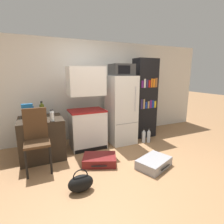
# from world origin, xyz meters

# --- Properties ---
(ground_plane) EXTENTS (24.00, 24.00, 0.00)m
(ground_plane) POSITION_xyz_m (0.00, 0.00, 0.00)
(ground_plane) COLOR #A3754C
(wall_back) EXTENTS (6.40, 0.10, 2.41)m
(wall_back) POSITION_xyz_m (0.20, 2.00, 1.21)
(wall_back) COLOR silver
(wall_back) RESTS_ON ground_plane
(side_table) EXTENTS (0.81, 0.75, 0.79)m
(side_table) POSITION_xyz_m (-1.26, 1.23, 0.39)
(side_table) COLOR #2D2319
(side_table) RESTS_ON ground_plane
(kitchen_hutch) EXTENTS (0.76, 0.57, 1.77)m
(kitchen_hutch) POSITION_xyz_m (-0.31, 1.32, 0.81)
(kitchen_hutch) COLOR white
(kitchen_hutch) RESTS_ON ground_plane
(refrigerator) EXTENTS (0.59, 0.64, 1.58)m
(refrigerator) POSITION_xyz_m (0.52, 1.29, 0.79)
(refrigerator) COLOR silver
(refrigerator) RESTS_ON ground_plane
(microwave) EXTENTS (0.49, 0.44, 0.26)m
(microwave) POSITION_xyz_m (0.52, 1.29, 1.71)
(microwave) COLOR #333333
(microwave) RESTS_ON refrigerator
(bookshelf) EXTENTS (0.56, 0.38, 1.99)m
(bookshelf) POSITION_xyz_m (1.26, 1.42, 1.00)
(bookshelf) COLOR black
(bookshelf) RESTS_ON ground_plane
(bottle_blue_soda) EXTENTS (0.06, 0.06, 0.25)m
(bottle_blue_soda) POSITION_xyz_m (-1.38, 1.46, 0.90)
(bottle_blue_soda) COLOR #1E47A3
(bottle_blue_soda) RESTS_ON side_table
(bottle_clear_short) EXTENTS (0.07, 0.07, 0.21)m
(bottle_clear_short) POSITION_xyz_m (-1.07, 0.93, 0.88)
(bottle_clear_short) COLOR silver
(bottle_clear_short) RESTS_ON side_table
(bottle_olive_oil) EXTENTS (0.09, 0.09, 0.29)m
(bottle_olive_oil) POSITION_xyz_m (-1.20, 1.46, 0.91)
(bottle_olive_oil) COLOR #566619
(bottle_olive_oil) RESTS_ON side_table
(bottle_ketchup_red) EXTENTS (0.09, 0.09, 0.21)m
(bottle_ketchup_red) POSITION_xyz_m (-1.25, 1.01, 0.88)
(bottle_ketchup_red) COLOR #AD1914
(bottle_ketchup_red) RESTS_ON side_table
(cereal_box) EXTENTS (0.19, 0.07, 0.30)m
(cereal_box) POSITION_xyz_m (-1.46, 1.19, 0.94)
(cereal_box) COLOR #1E66A8
(cereal_box) RESTS_ON side_table
(chair) EXTENTS (0.41, 0.41, 1.06)m
(chair) POSITION_xyz_m (-1.35, 0.78, 0.62)
(chair) COLOR black
(chair) RESTS_ON ground_plane
(suitcase_large_flat) EXTENTS (0.71, 0.62, 0.15)m
(suitcase_large_flat) POSITION_xyz_m (-0.33, 0.49, 0.08)
(suitcase_large_flat) COLOR maroon
(suitcase_large_flat) RESTS_ON ground_plane
(suitcase_small_flat) EXTENTS (0.70, 0.60, 0.16)m
(suitcase_small_flat) POSITION_xyz_m (0.50, -0.03, 0.08)
(suitcase_small_flat) COLOR #99999E
(suitcase_small_flat) RESTS_ON ground_plane
(handbag) EXTENTS (0.36, 0.20, 0.33)m
(handbag) POSITION_xyz_m (-0.84, -0.13, 0.12)
(handbag) COLOR black
(handbag) RESTS_ON ground_plane
(water_bottle_front) EXTENTS (0.09, 0.09, 0.34)m
(water_bottle_front) POSITION_xyz_m (1.00, 1.01, 0.14)
(water_bottle_front) COLOR silver
(water_bottle_front) RESTS_ON ground_plane
(water_bottle_middle) EXTENTS (0.08, 0.08, 0.35)m
(water_bottle_middle) POSITION_xyz_m (1.11, 0.96, 0.15)
(water_bottle_middle) COLOR silver
(water_bottle_middle) RESTS_ON ground_plane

